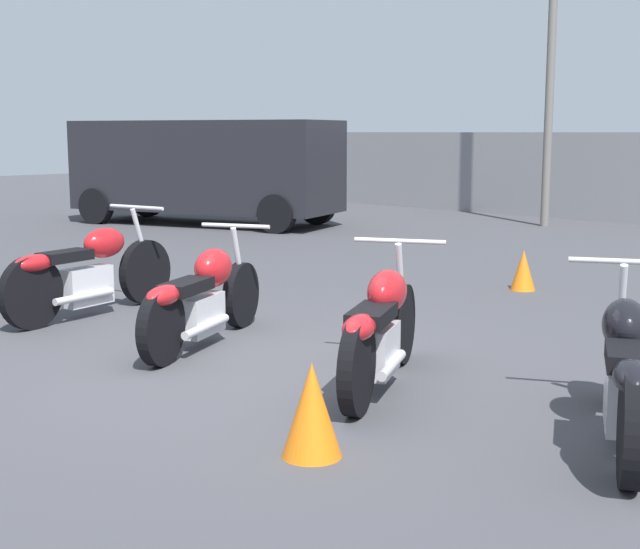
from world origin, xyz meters
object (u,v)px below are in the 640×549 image
(motorcycle_slot_3, at_px, (625,373))
(parked_van, at_px, (206,167))
(motorcycle_slot_2, at_px, (381,328))
(traffic_cone_near, at_px, (523,270))
(motorcycle_slot_0, at_px, (88,272))
(traffic_cone_far, at_px, (312,410))
(motorcycle_slot_1, at_px, (202,297))

(motorcycle_slot_3, bearing_deg, parked_van, 123.44)
(motorcycle_slot_2, distance_m, traffic_cone_near, 4.36)
(motorcycle_slot_3, bearing_deg, traffic_cone_near, 99.36)
(motorcycle_slot_0, xyz_separation_m, motorcycle_slot_3, (5.39, 0.23, -0.02))
(traffic_cone_near, relative_size, traffic_cone_far, 0.86)
(motorcycle_slot_1, relative_size, parked_van, 0.35)
(motorcycle_slot_1, relative_size, traffic_cone_near, 4.18)
(motorcycle_slot_2, height_order, parked_van, parked_van)
(motorcycle_slot_3, distance_m, parked_van, 13.08)
(motorcycle_slot_3, height_order, parked_van, parked_van)
(motorcycle_slot_1, xyz_separation_m, parked_van, (-7.92, 6.30, 0.71))
(motorcycle_slot_2, relative_size, parked_van, 0.33)
(motorcycle_slot_0, distance_m, motorcycle_slot_3, 5.40)
(motorcycle_slot_0, distance_m, motorcycle_slot_1, 1.76)
(motorcycle_slot_0, bearing_deg, motorcycle_slot_3, -9.41)
(motorcycle_slot_3, relative_size, traffic_cone_far, 3.41)
(motorcycle_slot_1, distance_m, motorcycle_slot_2, 1.89)
(parked_van, xyz_separation_m, traffic_cone_near, (8.40, -2.08, -0.89))
(motorcycle_slot_2, xyz_separation_m, traffic_cone_far, (0.60, -1.29, -0.16))
(motorcycle_slot_0, relative_size, motorcycle_slot_3, 1.16)
(motorcycle_slot_2, xyz_separation_m, motorcycle_slot_3, (1.74, 0.12, -0.01))
(motorcycle_slot_0, distance_m, motorcycle_slot_2, 3.65)
(motorcycle_slot_1, height_order, traffic_cone_near, motorcycle_slot_1)
(traffic_cone_near, height_order, traffic_cone_far, traffic_cone_far)
(traffic_cone_near, bearing_deg, parked_van, 166.08)
(motorcycle_slot_0, bearing_deg, motorcycle_slot_2, -10.08)
(motorcycle_slot_2, bearing_deg, traffic_cone_near, 81.33)
(motorcycle_slot_1, bearing_deg, traffic_cone_far, -50.53)
(motorcycle_slot_2, height_order, motorcycle_slot_3, motorcycle_slot_3)
(motorcycle_slot_1, height_order, motorcycle_slot_3, motorcycle_slot_3)
(motorcycle_slot_0, xyz_separation_m, motorcycle_slot_1, (1.76, 0.02, -0.03))
(motorcycle_slot_2, relative_size, motorcycle_slot_3, 0.99)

